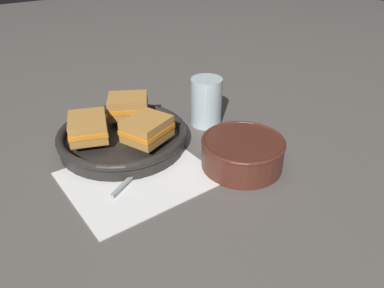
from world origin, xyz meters
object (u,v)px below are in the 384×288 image
Objects in this scene: sandwich_far_left at (88,127)px; drinking_glass at (206,102)px; sandwich_near_left at (147,129)px; sandwich_near_right at (128,106)px; spoon at (141,168)px; soup_bowl at (243,151)px; skillet at (123,137)px.

sandwich_far_left is 0.29m from drinking_glass.
sandwich_near_left is 0.12m from sandwich_near_right.
sandwich_far_left is at bearing 84.63° from spoon.
sandwich_near_right is at bearing 115.22° from soup_bowl.
sandwich_near_left is (-0.14, 0.14, 0.03)m from soup_bowl.
soup_bowl is at bearing -103.73° from drinking_glass.
soup_bowl is at bearing -64.78° from sandwich_near_right.
sandwich_near_right is (0.06, 0.17, 0.06)m from spoon.
skillet is (0.01, 0.11, 0.01)m from spoon.
soup_bowl is at bearing -51.03° from skillet.
soup_bowl is 1.30× the size of spoon.
soup_bowl is 0.20m from drinking_glass.
drinking_glass reaches higher than spoon.
sandwich_far_left is at bearing 172.82° from skillet.
soup_bowl is 0.20m from sandwich_near_left.
drinking_glass is at bearing -22.77° from sandwich_near_right.
spoon is 0.08m from sandwich_near_left.
sandwich_near_right and sandwich_far_left have the same top height.
skillet is 0.08m from sandwich_far_left.
drinking_glass reaches higher than sandwich_near_right.
spoon is at bearing -133.32° from sandwich_near_left.
skillet is 0.08m from sandwich_near_left.
skillet is at bearing -127.18° from sandwich_near_right.
drinking_glass reaches higher than soup_bowl.
sandwich_near_left is at bearing -37.18° from sandwich_far_left.
sandwich_near_left is (0.04, 0.04, 0.06)m from spoon.
sandwich_far_left reaches higher than spoon.
spoon is 0.25m from drinking_glass.
spoon is (-0.18, 0.10, -0.03)m from soup_bowl.
drinking_glass is at bearing -4.78° from sandwich_far_left.
sandwich_near_right is at bearing 39.96° from spoon.
sandwich_near_right is 1.05× the size of sandwich_far_left.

